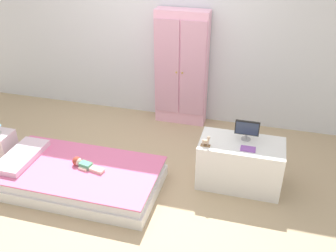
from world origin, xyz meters
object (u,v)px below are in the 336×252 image
object	(u,v)px
bed	(79,177)
tv_stand	(240,164)
doll	(82,164)
nightstand	(1,147)
rocking_horse_toy	(206,141)
book_purple	(248,149)
tv_monitor	(247,129)
wardrobe	(182,69)

from	to	relation	value
bed	tv_stand	xyz separation A→B (m)	(1.68, 0.50, 0.15)
doll	nightstand	size ratio (longest dim) A/B	1.04
bed	nightstand	world-z (taller)	nightstand
rocking_horse_toy	bed	bearing A→B (deg)	-165.27
doll	book_purple	world-z (taller)	book_purple
nightstand	rocking_horse_toy	distance (m)	2.48
tv_stand	rocking_horse_toy	xyz separation A→B (m)	(-0.36, -0.16, 0.32)
tv_monitor	book_purple	size ratio (longest dim) A/B	1.66
rocking_horse_toy	doll	bearing A→B (deg)	-166.52
tv_monitor	book_purple	world-z (taller)	tv_monitor
wardrobe	tv_monitor	distance (m)	1.52
rocking_horse_toy	wardrobe	bearing A→B (deg)	113.25
bed	book_purple	size ratio (longest dim) A/B	11.55
wardrobe	book_purple	xyz separation A→B (m)	(1.02, -1.34, -0.25)
nightstand	book_purple	bearing A→B (deg)	3.67
bed	rocking_horse_toy	xyz separation A→B (m)	(1.32, 0.35, 0.47)
doll	nightstand	bearing A→B (deg)	171.48
doll	tv_monitor	distance (m)	1.79
doll	nightstand	distance (m)	1.18
rocking_horse_toy	book_purple	size ratio (longest dim) A/B	0.79
bed	book_purple	distance (m)	1.84
rocking_horse_toy	nightstand	bearing A→B (deg)	-176.87
nightstand	rocking_horse_toy	world-z (taller)	rocking_horse_toy
book_purple	nightstand	bearing A→B (deg)	-176.33
wardrobe	tv_stand	size ratio (longest dim) A/B	1.77
tv_stand	wardrobe	bearing A→B (deg)	127.68
nightstand	tv_monitor	xyz separation A→B (m)	(2.83, 0.37, 0.47)
bed	wardrobe	bearing A→B (deg)	67.37
tv_stand	rocking_horse_toy	bearing A→B (deg)	-156.21
doll	rocking_horse_toy	world-z (taller)	rocking_horse_toy
wardrobe	tv_stand	xyz separation A→B (m)	(0.95, -1.23, -0.52)
tv_stand	book_purple	distance (m)	0.30
book_purple	wardrobe	bearing A→B (deg)	127.26
tv_monitor	rocking_horse_toy	xyz separation A→B (m)	(-0.38, -0.24, -0.07)
bed	tv_stand	bearing A→B (deg)	16.73
bed	wardrobe	xyz separation A→B (m)	(0.73, 1.74, 0.67)
book_purple	doll	bearing A→B (deg)	-168.15
doll	wardrobe	xyz separation A→B (m)	(0.68, 1.70, 0.51)
tv_stand	book_purple	bearing A→B (deg)	-57.99
nightstand	doll	bearing A→B (deg)	-8.52
wardrobe	tv_stand	distance (m)	1.65
bed	rocking_horse_toy	world-z (taller)	rocking_horse_toy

